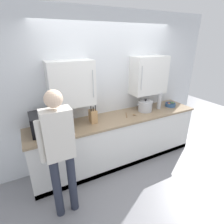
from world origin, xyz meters
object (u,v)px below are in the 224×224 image
(stock_pot, at_px, (145,106))
(wooden_spoon, at_px, (130,115))
(microwave_oven, at_px, (47,123))
(person_figure, at_px, (59,147))
(thermos_flask, at_px, (159,101))
(knife_block, at_px, (93,116))
(fruit_bowl, at_px, (170,104))

(stock_pot, xyz_separation_m, wooden_spoon, (-0.38, -0.05, -0.10))
(stock_pot, bearing_deg, wooden_spoon, -171.75)
(microwave_oven, xyz_separation_m, person_figure, (0.04, -0.71, -0.02))
(wooden_spoon, height_order, person_figure, person_figure)
(stock_pot, xyz_separation_m, thermos_flask, (0.33, -0.03, 0.06))
(microwave_oven, xyz_separation_m, knife_block, (0.74, -0.02, -0.04))
(knife_block, xyz_separation_m, wooden_spoon, (0.72, -0.05, -0.10))
(wooden_spoon, bearing_deg, fruit_bowl, 1.22)
(stock_pot, relative_size, thermos_flask, 1.12)
(microwave_oven, relative_size, thermos_flask, 1.52)
(thermos_flask, height_order, wooden_spoon, thermos_flask)
(microwave_oven, xyz_separation_m, fruit_bowl, (2.47, -0.05, -0.11))
(wooden_spoon, height_order, fruit_bowl, fruit_bowl)
(knife_block, distance_m, person_figure, 0.99)
(stock_pot, xyz_separation_m, fruit_bowl, (0.64, -0.03, -0.06))
(knife_block, height_order, wooden_spoon, knife_block)
(microwave_oven, height_order, person_figure, person_figure)
(thermos_flask, height_order, knife_block, thermos_flask)
(knife_block, relative_size, person_figure, 0.17)
(knife_block, height_order, fruit_bowl, knife_block)
(thermos_flask, xyz_separation_m, fruit_bowl, (0.31, -0.01, -0.12))
(thermos_flask, xyz_separation_m, person_figure, (-2.13, -0.67, -0.04))
(person_figure, bearing_deg, wooden_spoon, 24.35)
(thermos_flask, relative_size, person_figure, 0.19)
(stock_pot, relative_size, fruit_bowl, 1.74)
(microwave_oven, xyz_separation_m, thermos_flask, (2.16, -0.04, 0.02))
(wooden_spoon, relative_size, fruit_bowl, 1.07)
(knife_block, relative_size, wooden_spoon, 1.34)
(fruit_bowl, bearing_deg, microwave_oven, 178.95)
(stock_pot, relative_size, wooden_spoon, 1.62)
(person_figure, bearing_deg, microwave_oven, 92.82)
(microwave_oven, bearing_deg, thermos_flask, -1.04)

